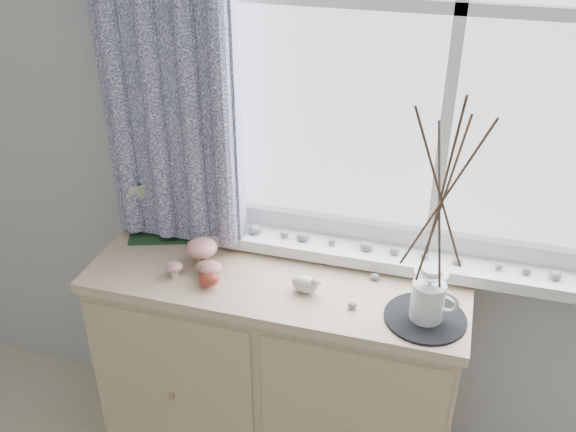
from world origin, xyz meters
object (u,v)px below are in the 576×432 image
(twig_pitcher, at_px, (442,192))
(botanical_book, at_px, (164,213))
(toadstool_cluster, at_px, (201,255))
(sideboard, at_px, (278,375))

(twig_pitcher, bearing_deg, botanical_book, -178.67)
(botanical_book, height_order, toadstool_cluster, botanical_book)
(sideboard, height_order, botanical_book, botanical_book)
(botanical_book, xyz_separation_m, toadstool_cluster, (0.18, -0.12, -0.06))
(toadstool_cluster, xyz_separation_m, twig_pitcher, (0.71, -0.05, 0.36))
(sideboard, relative_size, toadstool_cluster, 6.61)
(sideboard, xyz_separation_m, botanical_book, (-0.42, 0.09, 0.54))
(toadstool_cluster, relative_size, twig_pitcher, 0.25)
(sideboard, bearing_deg, botanical_book, 168.21)
(sideboard, xyz_separation_m, toadstool_cluster, (-0.24, -0.04, 0.48))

